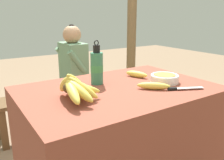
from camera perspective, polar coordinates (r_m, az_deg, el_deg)
market_counter at (r=1.66m, az=1.48°, el=-14.86°), size 1.21×0.82×0.78m
banana_bunch_ripe at (r=1.27m, az=-8.92°, el=-1.64°), size 0.22×0.35×0.17m
serving_bowl at (r=1.64m, az=12.55°, el=0.52°), size 0.19×0.19×0.06m
water_bottle at (r=1.55m, az=-3.67°, el=3.08°), size 0.08×0.08×0.29m
loose_banana_front at (r=1.48m, az=9.97°, el=-1.40°), size 0.18×0.17×0.04m
loose_banana_side at (r=1.74m, az=5.94°, el=1.40°), size 0.11×0.18×0.04m
knife at (r=1.50m, az=16.15°, el=-1.95°), size 0.22×0.12×0.02m
wooden_bench at (r=2.69m, az=-8.86°, el=-3.50°), size 1.76×0.32×0.42m
seated_vendor at (r=2.56m, az=-10.14°, el=2.23°), size 0.40×0.39×1.13m
banana_bunch_green at (r=2.89m, az=0.50°, el=0.83°), size 0.20×0.29×0.15m
support_post_far at (r=3.29m, az=4.80°, el=14.11°), size 0.12×0.12×2.30m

